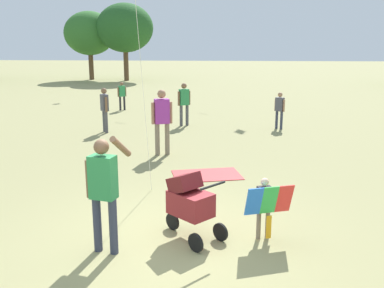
{
  "coord_description": "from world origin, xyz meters",
  "views": [
    {
      "loc": [
        0.75,
        -5.92,
        2.96
      ],
      "look_at": [
        0.26,
        1.01,
        1.3
      ],
      "focal_mm": 40.76,
      "sensor_mm": 36.0,
      "label": 1
    }
  ],
  "objects": [
    {
      "name": "stroller",
      "position": [
        0.27,
        0.26,
        0.61
      ],
      "size": [
        1.0,
        0.95,
        1.03
      ],
      "color": "black",
      "rests_on": "ground"
    },
    {
      "name": "person_adult_flyer",
      "position": [
        -0.88,
        -0.29,
        1.0
      ],
      "size": [
        0.61,
        0.5,
        1.73
      ],
      "color": "#33384C",
      "rests_on": "ground"
    },
    {
      "name": "child_with_butterfly_kite",
      "position": [
        1.41,
        0.28,
        0.59
      ],
      "size": [
        0.74,
        0.46,
        0.96
      ],
      "color": "#7F705B",
      "rests_on": "ground"
    },
    {
      "name": "treeline_distant",
      "position": [
        -5.37,
        25.94,
        3.68
      ],
      "size": [
        42.01,
        7.37,
        6.4
      ],
      "color": "brown",
      "rests_on": "ground"
    },
    {
      "name": "picnic_blanket",
      "position": [
        0.42,
        3.45,
        0.01
      ],
      "size": [
        1.68,
        1.27,
        0.02
      ],
      "primitive_type": "cube",
      "rotation": [
        0.0,
        0.0,
        0.24
      ],
      "color": "#CC3D3D",
      "rests_on": "ground"
    },
    {
      "name": "person_sitting_far",
      "position": [
        2.67,
        8.91,
        0.74
      ],
      "size": [
        0.32,
        0.3,
        1.25
      ],
      "color": "#33384C",
      "rests_on": "ground"
    },
    {
      "name": "person_red_shirt",
      "position": [
        -3.6,
        12.58,
        0.72
      ],
      "size": [
        0.34,
        0.28,
        1.22
      ],
      "color": "#232328",
      "rests_on": "ground"
    },
    {
      "name": "person_kid_running",
      "position": [
        -0.61,
        9.25,
        0.89
      ],
      "size": [
        0.43,
        0.34,
        1.51
      ],
      "color": "#4C4C51",
      "rests_on": "ground"
    },
    {
      "name": "person_couple_left",
      "position": [
        -3.1,
        7.93,
        0.86
      ],
      "size": [
        0.33,
        0.41,
        1.46
      ],
      "color": "#4C4C51",
      "rests_on": "ground"
    },
    {
      "name": "person_back_turned",
      "position": [
        -0.83,
        5.17,
        1.02
      ],
      "size": [
        0.53,
        0.34,
        1.73
      ],
      "color": "#7F705B",
      "rests_on": "ground"
    },
    {
      "name": "ground_plane",
      "position": [
        0.0,
        0.0,
        0.0
      ],
      "size": [
        120.0,
        120.0,
        0.0
      ],
      "primitive_type": "plane",
      "color": "#938E5B"
    }
  ]
}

